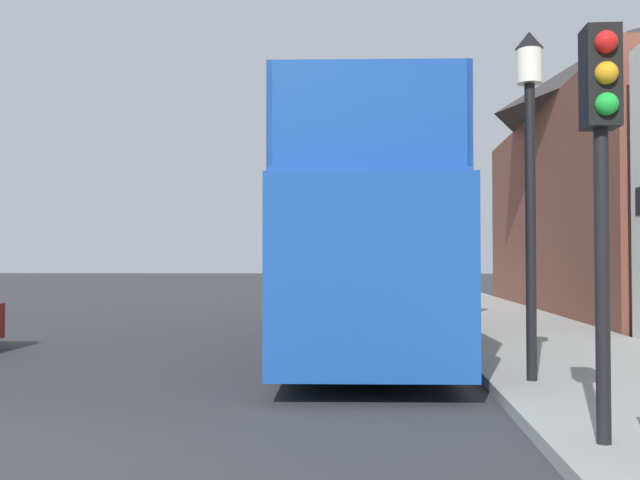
{
  "coord_description": "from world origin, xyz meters",
  "views": [
    {
      "loc": [
        3.99,
        -5.26,
        1.65
      ],
      "look_at": [
        2.85,
        9.93,
        2.08
      ],
      "focal_mm": 42.0,
      "sensor_mm": 36.0,
      "label": 1
    }
  ],
  "objects_px": {
    "parked_car_ahead_of_bus": "(387,295)",
    "traffic_signal": "(602,137)",
    "lamp_post_nearest": "(530,138)",
    "tour_bus": "(359,255)",
    "lamp_post_third": "(435,213)",
    "lamp_post_second": "(458,179)"
  },
  "relations": [
    {
      "from": "traffic_signal",
      "to": "parked_car_ahead_of_bus",
      "type": "bearing_deg",
      "value": 96.02
    },
    {
      "from": "parked_car_ahead_of_bus",
      "to": "traffic_signal",
      "type": "distance_m",
      "value": 15.07
    },
    {
      "from": "traffic_signal",
      "to": "lamp_post_nearest",
      "type": "relative_size",
      "value": 0.78
    },
    {
      "from": "parked_car_ahead_of_bus",
      "to": "lamp_post_second",
      "type": "distance_m",
      "value": 4.81
    },
    {
      "from": "tour_bus",
      "to": "lamp_post_third",
      "type": "xyz_separation_m",
      "value": [
        2.34,
        11.96,
        1.55
      ]
    },
    {
      "from": "lamp_post_third",
      "to": "lamp_post_nearest",
      "type": "bearing_deg",
      "value": -90.18
    },
    {
      "from": "tour_bus",
      "to": "lamp_post_second",
      "type": "bearing_deg",
      "value": 57.01
    },
    {
      "from": "lamp_post_nearest",
      "to": "lamp_post_third",
      "type": "distance_m",
      "value": 16.13
    },
    {
      "from": "tour_bus",
      "to": "lamp_post_second",
      "type": "relative_size",
      "value": 2.1
    },
    {
      "from": "parked_car_ahead_of_bus",
      "to": "lamp_post_nearest",
      "type": "xyz_separation_m",
      "value": [
        1.65,
        -11.54,
        2.55
      ]
    },
    {
      "from": "parked_car_ahead_of_bus",
      "to": "lamp_post_second",
      "type": "bearing_deg",
      "value": -65.93
    },
    {
      "from": "lamp_post_nearest",
      "to": "lamp_post_second",
      "type": "height_order",
      "value": "lamp_post_second"
    },
    {
      "from": "lamp_post_third",
      "to": "tour_bus",
      "type": "bearing_deg",
      "value": -101.05
    },
    {
      "from": "parked_car_ahead_of_bus",
      "to": "lamp_post_nearest",
      "type": "height_order",
      "value": "lamp_post_nearest"
    },
    {
      "from": "lamp_post_nearest",
      "to": "lamp_post_third",
      "type": "xyz_separation_m",
      "value": [
        0.05,
        16.13,
        0.08
      ]
    },
    {
      "from": "parked_car_ahead_of_bus",
      "to": "traffic_signal",
      "type": "xyz_separation_m",
      "value": [
        1.57,
        -14.85,
        2.01
      ]
    },
    {
      "from": "lamp_post_nearest",
      "to": "lamp_post_third",
      "type": "height_order",
      "value": "lamp_post_third"
    },
    {
      "from": "parked_car_ahead_of_bus",
      "to": "lamp_post_third",
      "type": "height_order",
      "value": "lamp_post_third"
    },
    {
      "from": "parked_car_ahead_of_bus",
      "to": "lamp_post_nearest",
      "type": "distance_m",
      "value": 11.93
    },
    {
      "from": "traffic_signal",
      "to": "lamp_post_third",
      "type": "bearing_deg",
      "value": 89.6
    },
    {
      "from": "lamp_post_third",
      "to": "parked_car_ahead_of_bus",
      "type": "bearing_deg",
      "value": -110.34
    },
    {
      "from": "lamp_post_second",
      "to": "lamp_post_nearest",
      "type": "bearing_deg",
      "value": -89.83
    }
  ]
}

